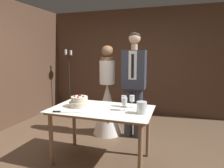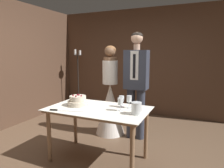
{
  "view_description": "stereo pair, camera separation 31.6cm",
  "coord_description": "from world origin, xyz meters",
  "px_view_note": "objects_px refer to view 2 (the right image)",
  "views": [
    {
      "loc": [
        1.04,
        -2.55,
        1.53
      ],
      "look_at": [
        0.07,
        0.42,
        1.04
      ],
      "focal_mm": 32.0,
      "sensor_mm": 36.0,
      "label": 1
    },
    {
      "loc": [
        1.33,
        -2.43,
        1.53
      ],
      "look_at": [
        0.07,
        0.42,
        1.04
      ],
      "focal_mm": 32.0,
      "sensor_mm": 36.0,
      "label": 2
    }
  ],
  "objects_px": {
    "tiered_cake": "(78,101)",
    "wine_glass_far": "(129,99)",
    "candle_stand": "(78,82)",
    "cake_table": "(98,114)",
    "groom": "(136,81)",
    "bride": "(110,102)",
    "wine_glass_middle": "(120,102)",
    "hurricane_candle": "(136,109)",
    "cake_knife": "(60,110)",
    "wine_glass_near": "(121,99)"
  },
  "relations": [
    {
      "from": "wine_glass_middle",
      "to": "wine_glass_far",
      "type": "distance_m",
      "value": 0.19
    },
    {
      "from": "tiered_cake",
      "to": "candle_stand",
      "type": "bearing_deg",
      "value": 123.43
    },
    {
      "from": "tiered_cake",
      "to": "cake_knife",
      "type": "xyz_separation_m",
      "value": [
        -0.06,
        -0.33,
        -0.06
      ]
    },
    {
      "from": "wine_glass_middle",
      "to": "wine_glass_far",
      "type": "height_order",
      "value": "wine_glass_far"
    },
    {
      "from": "candle_stand",
      "to": "hurricane_candle",
      "type": "bearing_deg",
      "value": -43.56
    },
    {
      "from": "cake_table",
      "to": "bride",
      "type": "height_order",
      "value": "bride"
    },
    {
      "from": "tiered_cake",
      "to": "groom",
      "type": "bearing_deg",
      "value": 57.79
    },
    {
      "from": "bride",
      "to": "wine_glass_middle",
      "type": "bearing_deg",
      "value": -58.46
    },
    {
      "from": "tiered_cake",
      "to": "groom",
      "type": "relative_size",
      "value": 0.16
    },
    {
      "from": "cake_knife",
      "to": "wine_glass_far",
      "type": "bearing_deg",
      "value": 16.01
    },
    {
      "from": "wine_glass_middle",
      "to": "tiered_cake",
      "type": "bearing_deg",
      "value": 179.57
    },
    {
      "from": "cake_table",
      "to": "hurricane_candle",
      "type": "xyz_separation_m",
      "value": [
        0.57,
        -0.05,
        0.16
      ]
    },
    {
      "from": "cake_table",
      "to": "hurricane_candle",
      "type": "relative_size",
      "value": 9.03
    },
    {
      "from": "wine_glass_near",
      "to": "hurricane_candle",
      "type": "bearing_deg",
      "value": -39.93
    },
    {
      "from": "cake_knife",
      "to": "hurricane_candle",
      "type": "relative_size",
      "value": 2.85
    },
    {
      "from": "wine_glass_middle",
      "to": "cake_table",
      "type": "bearing_deg",
      "value": -178.27
    },
    {
      "from": "tiered_cake",
      "to": "wine_glass_far",
      "type": "height_order",
      "value": "wine_glass_far"
    },
    {
      "from": "cake_table",
      "to": "groom",
      "type": "distance_m",
      "value": 1.05
    },
    {
      "from": "tiered_cake",
      "to": "wine_glass_far",
      "type": "xyz_separation_m",
      "value": [
        0.73,
        0.17,
        0.06
      ]
    },
    {
      "from": "cake_knife",
      "to": "groom",
      "type": "distance_m",
      "value": 1.45
    },
    {
      "from": "wine_glass_far",
      "to": "groom",
      "type": "distance_m",
      "value": 0.8
    },
    {
      "from": "wine_glass_near",
      "to": "wine_glass_middle",
      "type": "bearing_deg",
      "value": -72.91
    },
    {
      "from": "bride",
      "to": "wine_glass_near",
      "type": "bearing_deg",
      "value": -55.36
    },
    {
      "from": "wine_glass_far",
      "to": "hurricane_candle",
      "type": "distance_m",
      "value": 0.3
    },
    {
      "from": "cake_table",
      "to": "bride",
      "type": "distance_m",
      "value": 0.99
    },
    {
      "from": "wine_glass_middle",
      "to": "candle_stand",
      "type": "bearing_deg",
      "value": 134.11
    },
    {
      "from": "tiered_cake",
      "to": "candle_stand",
      "type": "relative_size",
      "value": 0.18
    },
    {
      "from": "cake_knife",
      "to": "wine_glass_far",
      "type": "xyz_separation_m",
      "value": [
        0.79,
        0.5,
        0.12
      ]
    },
    {
      "from": "wine_glass_near",
      "to": "candle_stand",
      "type": "xyz_separation_m",
      "value": [
        -2.03,
        1.96,
        -0.13
      ]
    },
    {
      "from": "groom",
      "to": "candle_stand",
      "type": "xyz_separation_m",
      "value": [
        -2.01,
        1.21,
        -0.29
      ]
    },
    {
      "from": "hurricane_candle",
      "to": "groom",
      "type": "relative_size",
      "value": 0.08
    },
    {
      "from": "groom",
      "to": "candle_stand",
      "type": "distance_m",
      "value": 2.36
    },
    {
      "from": "wine_glass_middle",
      "to": "bride",
      "type": "bearing_deg",
      "value": 121.54
    },
    {
      "from": "tiered_cake",
      "to": "wine_glass_near",
      "type": "relative_size",
      "value": 1.87
    },
    {
      "from": "wine_glass_far",
      "to": "bride",
      "type": "distance_m",
      "value": 1.04
    },
    {
      "from": "wine_glass_middle",
      "to": "candle_stand",
      "type": "height_order",
      "value": "candle_stand"
    },
    {
      "from": "cake_table",
      "to": "candle_stand",
      "type": "distance_m",
      "value": 2.79
    },
    {
      "from": "wine_glass_far",
      "to": "candle_stand",
      "type": "bearing_deg",
      "value": 137.37
    },
    {
      "from": "wine_glass_far",
      "to": "hurricane_candle",
      "type": "xyz_separation_m",
      "value": [
        0.18,
        -0.23,
        -0.05
      ]
    },
    {
      "from": "wine_glass_near",
      "to": "candle_stand",
      "type": "height_order",
      "value": "candle_stand"
    },
    {
      "from": "cake_knife",
      "to": "hurricane_candle",
      "type": "height_order",
      "value": "hurricane_candle"
    },
    {
      "from": "wine_glass_far",
      "to": "tiered_cake",
      "type": "bearing_deg",
      "value": -166.96
    },
    {
      "from": "cake_knife",
      "to": "bride",
      "type": "relative_size",
      "value": 0.27
    },
    {
      "from": "wine_glass_near",
      "to": "wine_glass_middle",
      "type": "relative_size",
      "value": 0.92
    },
    {
      "from": "cake_knife",
      "to": "wine_glass_middle",
      "type": "xyz_separation_m",
      "value": [
        0.73,
        0.33,
        0.11
      ]
    },
    {
      "from": "hurricane_candle",
      "to": "bride",
      "type": "xyz_separation_m",
      "value": [
        -0.82,
        1.0,
        -0.23
      ]
    },
    {
      "from": "cake_table",
      "to": "groom",
      "type": "relative_size",
      "value": 0.74
    },
    {
      "from": "cake_table",
      "to": "groom",
      "type": "height_order",
      "value": "groom"
    },
    {
      "from": "wine_glass_middle",
      "to": "candle_stand",
      "type": "xyz_separation_m",
      "value": [
        -2.09,
        2.15,
        -0.14
      ]
    },
    {
      "from": "wine_glass_far",
      "to": "hurricane_candle",
      "type": "relative_size",
      "value": 1.14
    }
  ]
}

